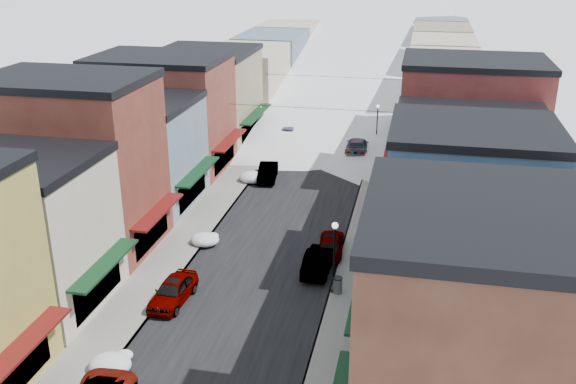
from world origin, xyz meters
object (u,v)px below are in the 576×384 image
at_px(car_silver_sedan, 173,291).
at_px(trash_can, 337,285).
at_px(car_green_sedan, 318,260).
at_px(streetlamp_near, 334,249).
at_px(car_dark_hatch, 268,172).

bearing_deg(car_silver_sedan, trash_can, 19.97).
xyz_separation_m(car_silver_sedan, car_green_sedan, (8.12, 5.80, -0.00)).
relative_size(car_green_sedan, streetlamp_near, 0.98).
distance_m(car_dark_hatch, car_green_sedan, 18.12).
bearing_deg(trash_can, car_green_sedan, 120.30).
height_order(car_dark_hatch, car_green_sedan, car_green_sedan).
relative_size(trash_can, streetlamp_near, 0.22).
height_order(trash_can, streetlamp_near, streetlamp_near).
distance_m(car_green_sedan, trash_can, 3.34).
bearing_deg(trash_can, car_dark_hatch, 115.27).
relative_size(car_silver_sedan, car_green_sedan, 0.97).
bearing_deg(car_silver_sedan, streetlamp_near, 20.55).
distance_m(car_dark_hatch, trash_can, 21.44).
xyz_separation_m(trash_can, streetlamp_near, (-0.26, 0.03, 2.49)).
height_order(car_silver_sedan, car_dark_hatch, car_silver_sedan).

